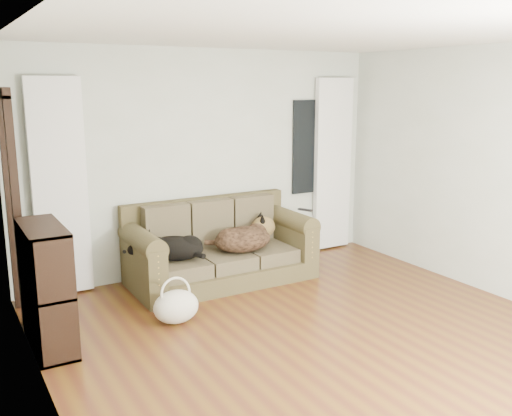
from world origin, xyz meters
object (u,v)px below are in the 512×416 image
sofa (221,243)px  tote_bag (176,307)px  dog_shepherd (245,238)px  dog_black_lab (172,248)px  bookshelf (47,290)px

sofa → tote_bag: size_ratio=4.70×
sofa → dog_shepherd: 0.28m
dog_shepherd → tote_bag: size_ratio=1.61×
dog_black_lab → tote_bag: size_ratio=1.41×
dog_shepherd → tote_bag: dog_shepherd is taller
sofa → dog_shepherd: (0.26, -0.09, 0.04)m
dog_shepherd → tote_bag: 1.41m
tote_bag → bookshelf: bearing=175.5°
dog_black_lab → dog_shepherd: size_ratio=0.87×
dog_shepherd → bookshelf: 2.36m
sofa → tote_bag: bearing=-136.9°
sofa → dog_black_lab: (-0.60, -0.01, 0.03)m
tote_bag → dog_black_lab: bearing=70.3°
sofa → dog_shepherd: size_ratio=2.91×
sofa → dog_black_lab: sofa is taller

